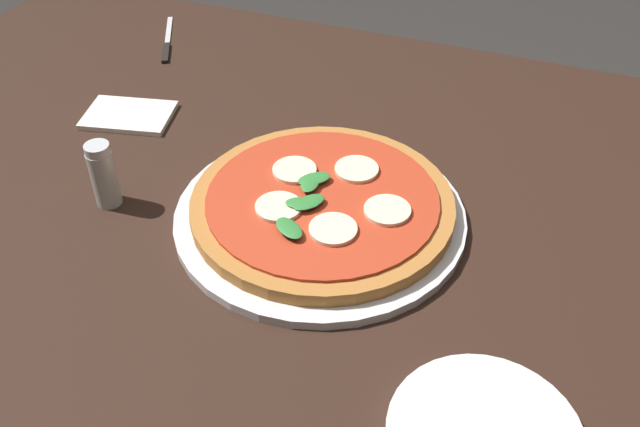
{
  "coord_description": "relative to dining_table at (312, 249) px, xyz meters",
  "views": [
    {
      "loc": [
        0.27,
        -0.67,
        1.36
      ],
      "look_at": [
        0.03,
        -0.04,
        0.78
      ],
      "focal_mm": 39.64,
      "sensor_mm": 36.0,
      "label": 1
    }
  ],
  "objects": [
    {
      "name": "pizza",
      "position": [
        0.03,
        -0.04,
        0.12
      ],
      "size": [
        0.33,
        0.33,
        0.03
      ],
      "color": "#B27033",
      "rests_on": "serving_tray"
    },
    {
      "name": "napkin",
      "position": [
        -0.33,
        0.08,
        0.1
      ],
      "size": [
        0.15,
        0.12,
        0.01
      ],
      "primitive_type": "cube",
      "rotation": [
        0.0,
        0.0,
        0.23
      ],
      "color": "white",
      "rests_on": "dining_table"
    },
    {
      "name": "serving_tray",
      "position": [
        0.03,
        -0.04,
        0.1
      ],
      "size": [
        0.37,
        0.37,
        0.01
      ],
      "primitive_type": "cylinder",
      "color": "silver",
      "rests_on": "dining_table"
    },
    {
      "name": "dining_table",
      "position": [
        0.0,
        0.0,
        0.0
      ],
      "size": [
        1.53,
        0.98,
        0.77
      ],
      "color": "black",
      "rests_on": "ground_plane"
    },
    {
      "name": "knife",
      "position": [
        -0.4,
        0.31,
        0.1
      ],
      "size": [
        0.09,
        0.17,
        0.01
      ],
      "color": "black",
      "rests_on": "dining_table"
    },
    {
      "name": "pepper_shaker",
      "position": [
        -0.24,
        -0.11,
        0.14
      ],
      "size": [
        0.03,
        0.03,
        0.09
      ],
      "color": "#B2B7AD",
      "rests_on": "dining_table"
    }
  ]
}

